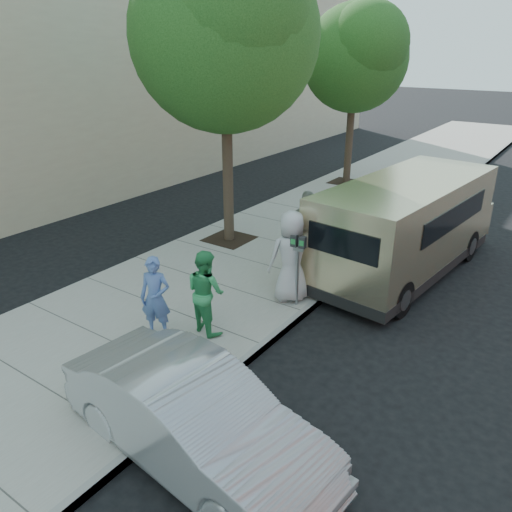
{
  "coord_description": "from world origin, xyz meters",
  "views": [
    {
      "loc": [
        5.77,
        -7.92,
        5.2
      ],
      "look_at": [
        0.29,
        -0.02,
        1.1
      ],
      "focal_mm": 35.0,
      "sensor_mm": 36.0,
      "label": 1
    }
  ],
  "objects_px": {
    "person_officer": "(155,298)",
    "person_striped_polo": "(307,232)",
    "tree_near": "(226,28)",
    "van": "(407,224)",
    "person_green_shirt": "(206,291)",
    "tree_far": "(357,53)",
    "parking_meter": "(298,256)",
    "person_gray_shirt": "(291,257)",
    "sedan": "(194,419)"
  },
  "relations": [
    {
      "from": "tree_far",
      "to": "person_green_shirt",
      "type": "relative_size",
      "value": 3.99
    },
    {
      "from": "tree_near",
      "to": "person_striped_polo",
      "type": "relative_size",
      "value": 3.79
    },
    {
      "from": "sedan",
      "to": "person_green_shirt",
      "type": "xyz_separation_m",
      "value": [
        -1.86,
        2.47,
        0.29
      ]
    },
    {
      "from": "person_officer",
      "to": "tree_far",
      "type": "bearing_deg",
      "value": 74.75
    },
    {
      "from": "tree_far",
      "to": "van",
      "type": "relative_size",
      "value": 1.01
    },
    {
      "from": "sedan",
      "to": "person_officer",
      "type": "height_order",
      "value": "person_officer"
    },
    {
      "from": "person_green_shirt",
      "to": "person_striped_polo",
      "type": "distance_m",
      "value": 3.43
    },
    {
      "from": "tree_far",
      "to": "van",
      "type": "height_order",
      "value": "tree_far"
    },
    {
      "from": "person_officer",
      "to": "person_gray_shirt",
      "type": "relative_size",
      "value": 0.8
    },
    {
      "from": "tree_near",
      "to": "parking_meter",
      "type": "bearing_deg",
      "value": -32.94
    },
    {
      "from": "sedan",
      "to": "person_officer",
      "type": "distance_m",
      "value": 3.08
    },
    {
      "from": "tree_far",
      "to": "tree_near",
      "type": "bearing_deg",
      "value": -90.0
    },
    {
      "from": "tree_far",
      "to": "person_striped_polo",
      "type": "bearing_deg",
      "value": -71.41
    },
    {
      "from": "person_striped_polo",
      "to": "tree_far",
      "type": "bearing_deg",
      "value": -95.3
    },
    {
      "from": "person_green_shirt",
      "to": "person_striped_polo",
      "type": "height_order",
      "value": "person_striped_polo"
    },
    {
      "from": "person_officer",
      "to": "person_striped_polo",
      "type": "bearing_deg",
      "value": 54.11
    },
    {
      "from": "person_green_shirt",
      "to": "person_gray_shirt",
      "type": "distance_m",
      "value": 2.09
    },
    {
      "from": "tree_near",
      "to": "tree_far",
      "type": "bearing_deg",
      "value": 90.0
    },
    {
      "from": "parking_meter",
      "to": "van",
      "type": "bearing_deg",
      "value": 65.6
    },
    {
      "from": "parking_meter",
      "to": "person_gray_shirt",
      "type": "height_order",
      "value": "person_gray_shirt"
    },
    {
      "from": "sedan",
      "to": "person_green_shirt",
      "type": "relative_size",
      "value": 2.53
    },
    {
      "from": "tree_far",
      "to": "van",
      "type": "distance_m",
      "value": 8.85
    },
    {
      "from": "tree_far",
      "to": "person_officer",
      "type": "height_order",
      "value": "tree_far"
    },
    {
      "from": "van",
      "to": "person_gray_shirt",
      "type": "distance_m",
      "value": 3.37
    },
    {
      "from": "tree_far",
      "to": "person_gray_shirt",
      "type": "relative_size",
      "value": 3.3
    },
    {
      "from": "tree_far",
      "to": "person_officer",
      "type": "distance_m",
      "value": 13.1
    },
    {
      "from": "van",
      "to": "person_officer",
      "type": "bearing_deg",
      "value": -108.81
    },
    {
      "from": "person_striped_polo",
      "to": "tree_near",
      "type": "bearing_deg",
      "value": -37.17
    },
    {
      "from": "person_officer",
      "to": "person_green_shirt",
      "type": "distance_m",
      "value": 0.92
    },
    {
      "from": "person_officer",
      "to": "person_striped_polo",
      "type": "relative_size",
      "value": 0.79
    },
    {
      "from": "person_officer",
      "to": "person_gray_shirt",
      "type": "xyz_separation_m",
      "value": [
        1.28,
        2.65,
        0.2
      ]
    },
    {
      "from": "parking_meter",
      "to": "person_green_shirt",
      "type": "height_order",
      "value": "person_green_shirt"
    },
    {
      "from": "van",
      "to": "person_striped_polo",
      "type": "relative_size",
      "value": 3.24
    },
    {
      "from": "van",
      "to": "person_green_shirt",
      "type": "xyz_separation_m",
      "value": [
        -2.04,
        -5.05,
        -0.26
      ]
    },
    {
      "from": "parking_meter",
      "to": "person_striped_polo",
      "type": "bearing_deg",
      "value": 108.29
    },
    {
      "from": "parking_meter",
      "to": "van",
      "type": "distance_m",
      "value": 3.41
    },
    {
      "from": "sedan",
      "to": "person_officer",
      "type": "bearing_deg",
      "value": 60.54
    },
    {
      "from": "tree_near",
      "to": "parking_meter",
      "type": "relative_size",
      "value": 4.9
    },
    {
      "from": "tree_near",
      "to": "person_gray_shirt",
      "type": "xyz_separation_m",
      "value": [
        3.21,
        -2.09,
        -4.41
      ]
    },
    {
      "from": "sedan",
      "to": "person_striped_polo",
      "type": "distance_m",
      "value": 6.12
    },
    {
      "from": "person_gray_shirt",
      "to": "parking_meter",
      "type": "bearing_deg",
      "value": 100.71
    },
    {
      "from": "person_green_shirt",
      "to": "sedan",
      "type": "bearing_deg",
      "value": 140.59
    },
    {
      "from": "tree_near",
      "to": "van",
      "type": "relative_size",
      "value": 1.17
    },
    {
      "from": "person_green_shirt",
      "to": "person_striped_polo",
      "type": "bearing_deg",
      "value": -80.29
    },
    {
      "from": "parking_meter",
      "to": "person_gray_shirt",
      "type": "bearing_deg",
      "value": 145.16
    },
    {
      "from": "van",
      "to": "person_green_shirt",
      "type": "relative_size",
      "value": 3.95
    },
    {
      "from": "tree_far",
      "to": "person_striped_polo",
      "type": "relative_size",
      "value": 3.27
    },
    {
      "from": "van",
      "to": "person_striped_polo",
      "type": "height_order",
      "value": "van"
    },
    {
      "from": "tree_near",
      "to": "sedan",
      "type": "relative_size",
      "value": 1.83
    },
    {
      "from": "tree_near",
      "to": "person_green_shirt",
      "type": "relative_size",
      "value": 4.62
    }
  ]
}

